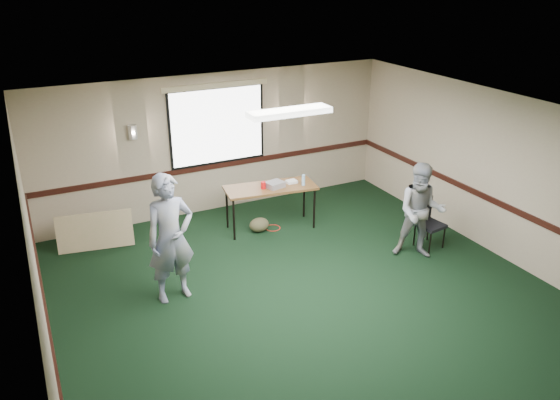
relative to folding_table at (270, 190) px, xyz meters
name	(u,v)px	position (x,y,z in m)	size (l,w,h in m)	color
ground	(321,310)	(-0.51, -2.71, -0.76)	(8.00, 8.00, 0.00)	black
room_shell	(257,161)	(-0.51, -0.58, 0.82)	(8.00, 8.02, 8.00)	tan
folding_table	(270,190)	(0.00, 0.00, 0.00)	(1.73, 0.89, 0.82)	#4E3116
projector	(275,185)	(0.06, -0.06, 0.11)	(0.31, 0.26, 0.10)	gray
game_console	(292,182)	(0.43, 0.00, 0.08)	(0.19, 0.15, 0.05)	silver
red_cup	(263,185)	(-0.16, -0.03, 0.13)	(0.09, 0.09, 0.13)	red
water_bottle	(303,180)	(0.56, -0.21, 0.16)	(0.06, 0.06, 0.20)	#8ABFE3
duffel_bag	(259,225)	(-0.26, -0.05, -0.63)	(0.37, 0.28, 0.26)	#434226
cable_coil	(273,228)	(0.02, -0.05, -0.76)	(0.28, 0.28, 0.01)	red
folded_table	(95,231)	(-3.03, 0.61, -0.44)	(1.26, 0.05, 0.65)	tan
conference_chair	(427,219)	(2.12, -1.81, -0.27)	(0.47, 0.48, 0.85)	black
person_left	(171,238)	(-2.25, -1.45, 0.20)	(0.70, 0.46, 1.92)	#445395
person_right	(421,211)	(1.74, -2.05, 0.05)	(0.79, 0.62, 1.63)	#7283B2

